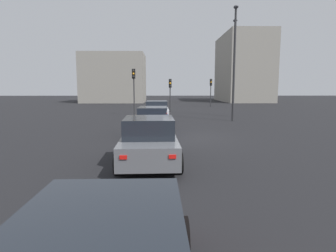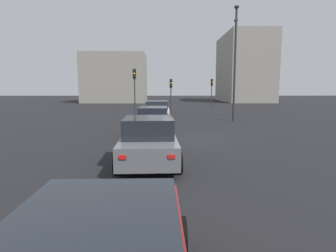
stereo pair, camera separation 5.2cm
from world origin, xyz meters
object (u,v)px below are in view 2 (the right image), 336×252
object	(u,v)px
street_lamp_kerbside	(235,56)
traffic_light_near_right	(171,88)
street_lamp_far	(235,61)
car_white_right_lead	(157,111)
car_navy_right_second	(153,121)
traffic_light_far_left	(135,82)
traffic_light_near_left	(212,87)
car_grey_right_third	(149,141)

from	to	relation	value
street_lamp_kerbside	traffic_light_near_right	bearing A→B (deg)	30.15
street_lamp_far	traffic_light_near_right	bearing A→B (deg)	51.21
car_white_right_lead	car_navy_right_second	bearing A→B (deg)	178.87
street_lamp_kerbside	street_lamp_far	world-z (taller)	street_lamp_kerbside
traffic_light_far_left	street_lamp_kerbside	xyz separation A→B (m)	(-4.88, -8.19, 1.91)
car_navy_right_second	street_lamp_kerbside	distance (m)	9.66
traffic_light_near_left	traffic_light_near_right	distance (m)	10.17
car_navy_right_second	street_lamp_far	size ratio (longest dim) A/B	0.53
car_navy_right_second	traffic_light_near_left	xyz separation A→B (m)	(22.76, -7.02, 1.98)
car_navy_right_second	street_lamp_far	distance (m)	12.74
car_white_right_lead	traffic_light_far_left	bearing A→B (deg)	26.91
traffic_light_far_left	street_lamp_far	bearing A→B (deg)	86.22
car_navy_right_second	traffic_light_near_right	distance (m)	14.51
car_navy_right_second	traffic_light_near_left	distance (m)	23.90
car_grey_right_third	traffic_light_near_left	size ratio (longest dim) A/B	1.17
car_grey_right_third	traffic_light_near_left	xyz separation A→B (m)	(28.93, -6.94, 1.96)
traffic_light_near_right	street_lamp_far	distance (m)	7.53
car_grey_right_third	traffic_light_far_left	world-z (taller)	traffic_light_far_left
car_grey_right_third	street_lamp_kerbside	xyz separation A→B (m)	(12.42, -5.94, 4.25)
street_lamp_kerbside	traffic_light_far_left	bearing A→B (deg)	59.22
car_white_right_lead	traffic_light_near_right	size ratio (longest dim) A/B	1.23
car_grey_right_third	car_navy_right_second	bearing A→B (deg)	-1.34
street_lamp_kerbside	street_lamp_far	bearing A→B (deg)	-13.43
car_navy_right_second	car_grey_right_third	xyz separation A→B (m)	(-6.18, -0.08, 0.02)
street_lamp_kerbside	car_navy_right_second	bearing A→B (deg)	136.07
traffic_light_near_right	car_grey_right_third	bearing A→B (deg)	-5.44
car_white_right_lead	traffic_light_near_left	world-z (taller)	traffic_light_near_left
car_navy_right_second	car_white_right_lead	bearing A→B (deg)	0.30
car_white_right_lead	car_navy_right_second	xyz separation A→B (m)	(-6.81, 0.07, -0.01)
car_navy_right_second	traffic_light_far_left	bearing A→B (deg)	11.92
traffic_light_near_right	street_lamp_far	size ratio (longest dim) A/B	0.41
car_navy_right_second	car_grey_right_third	distance (m)	6.18
traffic_light_near_left	street_lamp_far	distance (m)	13.08
traffic_light_near_right	car_navy_right_second	bearing A→B (deg)	-7.22
traffic_light_far_left	car_grey_right_third	bearing A→B (deg)	11.55
car_white_right_lead	street_lamp_far	world-z (taller)	street_lamp_far
car_grey_right_third	traffic_light_near_left	bearing A→B (deg)	-15.56
car_grey_right_third	street_lamp_kerbside	world-z (taller)	street_lamp_kerbside
car_navy_right_second	traffic_light_near_left	bearing A→B (deg)	-16.29
street_lamp_far	street_lamp_kerbside	bearing A→B (deg)	166.57
car_white_right_lead	car_grey_right_third	bearing A→B (deg)	179.48
car_navy_right_second	car_grey_right_third	bearing A→B (deg)	-178.42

